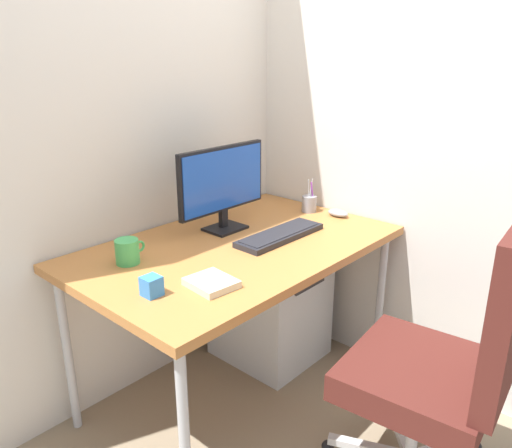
# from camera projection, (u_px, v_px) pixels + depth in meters

# --- Properties ---
(ground_plane) EXTENTS (8.00, 8.00, 0.00)m
(ground_plane) POSITION_uv_depth(u_px,v_px,m) (239.00, 393.00, 2.33)
(ground_plane) COLOR gray
(wall_back) EXTENTS (2.57, 0.04, 2.80)m
(wall_back) POSITION_uv_depth(u_px,v_px,m) (160.00, 78.00, 2.16)
(wall_back) COLOR silver
(wall_back) RESTS_ON ground_plane
(wall_side_right) EXTENTS (0.04, 2.07, 2.80)m
(wall_side_right) POSITION_uv_depth(u_px,v_px,m) (371.00, 77.00, 2.25)
(wall_side_right) COLOR silver
(wall_side_right) RESTS_ON ground_plane
(desk) EXTENTS (1.34, 0.84, 0.75)m
(desk) POSITION_uv_depth(u_px,v_px,m) (237.00, 255.00, 2.10)
(desk) COLOR #B27038
(desk) RESTS_ON ground_plane
(office_chair) EXTENTS (0.62, 0.63, 1.04)m
(office_chair) POSITION_uv_depth(u_px,v_px,m) (451.00, 359.00, 1.67)
(office_chair) COLOR black
(office_chair) RESTS_ON ground_plane
(filing_cabinet) EXTENTS (0.44, 0.49, 0.67)m
(filing_cabinet) POSITION_uv_depth(u_px,v_px,m) (270.00, 295.00, 2.54)
(filing_cabinet) COLOR silver
(filing_cabinet) RESTS_ON ground_plane
(monitor) EXTENTS (0.49, 0.14, 0.37)m
(monitor) POSITION_uv_depth(u_px,v_px,m) (223.00, 183.00, 2.19)
(monitor) COLOR black
(monitor) RESTS_ON desk
(keyboard) EXTENTS (0.44, 0.14, 0.03)m
(keyboard) POSITION_uv_depth(u_px,v_px,m) (280.00, 235.00, 2.15)
(keyboard) COLOR black
(keyboard) RESTS_ON desk
(mouse) EXTENTS (0.06, 0.11, 0.03)m
(mouse) POSITION_uv_depth(u_px,v_px,m) (338.00, 213.00, 2.43)
(mouse) COLOR gray
(mouse) RESTS_ON desk
(pen_holder) EXTENTS (0.07, 0.07, 0.17)m
(pen_holder) POSITION_uv_depth(u_px,v_px,m) (309.00, 203.00, 2.49)
(pen_holder) COLOR gray
(pen_holder) RESTS_ON desk
(notebook) EXTENTS (0.15, 0.17, 0.03)m
(notebook) POSITION_uv_depth(u_px,v_px,m) (211.00, 283.00, 1.71)
(notebook) COLOR beige
(notebook) RESTS_ON desk
(coffee_mug) EXTENTS (0.12, 0.09, 0.09)m
(coffee_mug) POSITION_uv_depth(u_px,v_px,m) (128.00, 251.00, 1.88)
(coffee_mug) COLOR #3FAD59
(coffee_mug) RESTS_ON desk
(desk_clamp_accessory) EXTENTS (0.06, 0.06, 0.07)m
(desk_clamp_accessory) POSITION_uv_depth(u_px,v_px,m) (152.00, 286.00, 1.64)
(desk_clamp_accessory) COLOR #337FD8
(desk_clamp_accessory) RESTS_ON desk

